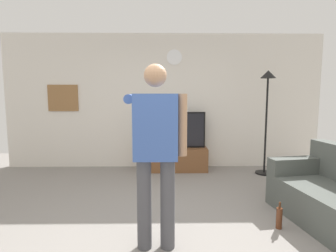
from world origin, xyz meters
TOP-DOWN VIEW (x-y plane):
  - ground_plane at (0.00, 0.00)m, footprint 8.40×8.40m
  - back_wall at (0.00, 2.95)m, footprint 6.40×0.10m
  - tv_stand at (0.21, 2.60)m, footprint 1.27×0.45m
  - television at (0.21, 2.65)m, footprint 1.20×0.07m
  - wall_clock at (0.21, 2.89)m, footprint 0.30×0.03m
  - framed_picture at (-2.03, 2.90)m, footprint 0.60×0.04m
  - floor_lamp at (1.90, 2.35)m, footprint 0.32×0.32m
  - person_standing_nearer_lamp at (-0.08, -0.07)m, footprint 0.59×0.78m
  - beverage_bottle at (1.29, 0.27)m, footprint 0.07×0.07m

SIDE VIEW (x-z plane):
  - ground_plane at x=0.00m, z-range 0.00..0.00m
  - beverage_bottle at x=1.29m, z-range -0.03..0.28m
  - tv_stand at x=0.21m, z-range 0.00..0.45m
  - television at x=0.21m, z-range 0.45..1.16m
  - person_standing_nearer_lamp at x=-0.08m, z-range 0.12..1.89m
  - back_wall at x=0.00m, z-range 0.00..2.70m
  - floor_lamp at x=1.90m, z-range 0.42..2.34m
  - framed_picture at x=-2.03m, z-range 1.16..1.69m
  - wall_clock at x=0.21m, z-range 2.08..2.38m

